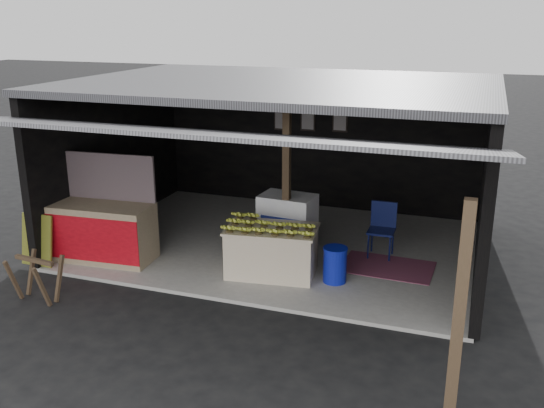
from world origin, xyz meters
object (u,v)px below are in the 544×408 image
at_px(banana_table, 272,251).
at_px(water_barrel, 335,266).
at_px(plastic_chair, 382,224).
at_px(sawhorse, 36,274).
at_px(neighbor_stall, 103,229).
at_px(white_crate, 287,224).

relative_size(banana_table, water_barrel, 2.86).
distance_m(banana_table, water_barrel, 1.05).
xyz_separation_m(banana_table, plastic_chair, (1.54, 1.43, 0.16)).
xyz_separation_m(banana_table, water_barrel, (1.04, 0.06, -0.13)).
bearing_deg(sawhorse, banana_table, 39.52).
bearing_deg(neighbor_stall, banana_table, 2.32).
distance_m(white_crate, neighbor_stall, 3.19).
xyz_separation_m(sawhorse, water_barrel, (4.05, 2.02, -0.10)).
height_order(neighbor_stall, sawhorse, neighbor_stall).
bearing_deg(plastic_chair, water_barrel, -110.44).
height_order(banana_table, plastic_chair, plastic_chair).
distance_m(banana_table, neighbor_stall, 2.97).
bearing_deg(sawhorse, water_barrel, 32.90).
distance_m(neighbor_stall, water_barrel, 4.02).
relative_size(white_crate, neighbor_stall, 0.58).
bearing_deg(banana_table, neighbor_stall, 179.15).
xyz_separation_m(neighbor_stall, water_barrel, (3.99, 0.39, -0.26)).
xyz_separation_m(neighbor_stall, plastic_chair, (4.49, 1.77, 0.02)).
bearing_deg(water_barrel, plastic_chair, 69.93).
bearing_deg(white_crate, sawhorse, -129.45).
relative_size(banana_table, neighbor_stall, 0.86).
bearing_deg(sawhorse, neighbor_stall, 94.31).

